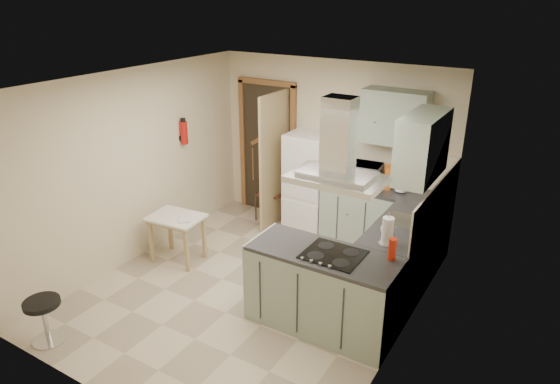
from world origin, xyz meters
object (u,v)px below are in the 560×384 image
Objects in this scene: extractor_hood at (337,179)px; stool at (45,321)px; fridge at (309,183)px; drop_leaf_table at (178,238)px; bentwood_chair at (270,193)px; microwave at (362,173)px; peninsula at (323,290)px.

extractor_hood is 3.29m from stool.
drop_leaf_table is (-1.05, -1.70, -0.43)m from fridge.
drop_leaf_table is (-2.38, 0.28, -1.40)m from extractor_hood.
microwave is at bearing 17.41° from bentwood_chair.
stool is (-0.03, -1.96, -0.08)m from drop_leaf_table.
bentwood_chair is at bearing 83.28° from stool.
drop_leaf_table is at bearing 173.10° from peninsula.
stool is (-2.31, -1.69, -0.21)m from peninsula.
bentwood_chair is at bearing -177.20° from fridge.
microwave is (-0.54, 2.02, -0.68)m from extractor_hood.
bentwood_chair reaches higher than stool.
extractor_hood reaches higher than fridge.
peninsula is 1.69× the size of bentwood_chair.
stool is 4.23m from microwave.
microwave reaches higher than peninsula.
microwave is (0.79, 0.04, 0.29)m from fridge.
extractor_hood is at bearing -11.71° from drop_leaf_table.
peninsula reaches higher than stool.
peninsula is 1.27m from extractor_hood.
drop_leaf_table is at bearing -121.71° from fridge.
fridge is at bearing 176.72° from microwave.
peninsula is 1.72× the size of extractor_hood.
fridge is 2.57m from extractor_hood.
fridge is 0.84m from microwave.
peninsula is 2.15m from microwave.
fridge reaches higher than peninsula.
drop_leaf_table is at bearing 89.06° from stool.
peninsula is at bearing -83.95° from microwave.
fridge is at bearing 17.33° from bentwood_chair.
peninsula is at bearing -31.46° from bentwood_chair.
extractor_hood is at bearing -29.97° from bentwood_chair.
peninsula is 2.71m from bentwood_chair.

